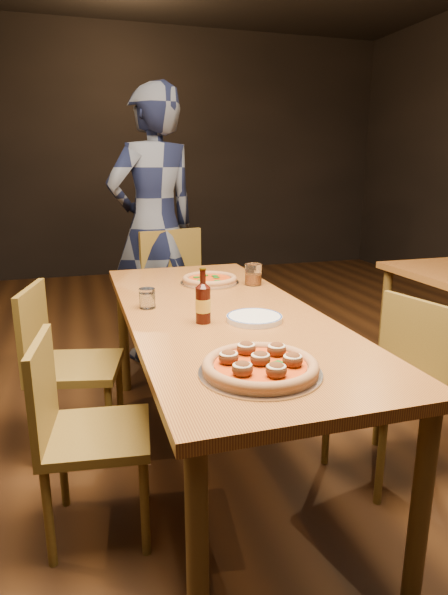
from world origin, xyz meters
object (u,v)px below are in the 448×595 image
object	(u,v)px
chair_main_nw	(97,433)
pizza_margherita	(210,280)
water_glass	(147,298)
pizza_meatball	(260,366)
chair_end	(186,300)
amber_glass	(253,274)
chair_main_e	(383,388)
plate_stack	(254,318)
beer_bottle	(203,304)
diner	(155,227)
chair_main_sw	(77,366)
table_main	(221,326)

from	to	relation	value
chair_main_nw	pizza_margherita	xyz separation A→B (m)	(0.65, 0.79, 0.36)
water_glass	pizza_meatball	bearing A→B (deg)	-74.92
chair_end	pizza_margherita	size ratio (longest dim) A/B	3.13
water_glass	amber_glass	size ratio (longest dim) A/B	0.79
chair_end	water_glass	size ratio (longest dim) A/B	11.10
water_glass	amber_glass	distance (m)	0.66
pizza_meatball	amber_glass	bearing A→B (deg)	70.98
water_glass	chair_end	bearing A→B (deg)	69.01
chair_main_e	amber_glass	bearing A→B (deg)	-164.17
chair_end	plate_stack	size ratio (longest dim) A/B	4.35
beer_bottle	diner	bearing A→B (deg)	87.44
water_glass	diner	size ratio (longest dim) A/B	0.05
chair_main_sw	pizza_meatball	bearing A→B (deg)	-139.67
chair_main_sw	pizza_margherita	bearing A→B (deg)	-64.42
chair_main_nw	water_glass	xyz separation A→B (m)	(0.26, 0.41, 0.39)
chair_main_nw	amber_glass	bearing A→B (deg)	-43.60
pizza_margherita	amber_glass	xyz separation A→B (m)	(0.21, -0.10, 0.04)
table_main	diner	xyz separation A→B (m)	(-0.04, 1.48, 0.27)
plate_stack	amber_glass	size ratio (longest dim) A/B	2.02
chair_main_sw	amber_glass	xyz separation A→B (m)	(0.92, 0.06, 0.38)
chair_main_nw	chair_end	world-z (taller)	chair_end
chair_main_sw	beer_bottle	size ratio (longest dim) A/B	3.95
table_main	pizza_margherita	distance (m)	0.53
chair_main_nw	chair_end	distance (m)	1.60
table_main	diner	distance (m)	1.51
table_main	diner	world-z (taller)	diner
pizza_margherita	water_glass	world-z (taller)	water_glass
chair_main_e	pizza_meatball	world-z (taller)	chair_main_e
water_glass	chair_main_nw	bearing A→B (deg)	-122.27
chair_main_nw	diner	distance (m)	1.92
chair_main_nw	chair_main_e	size ratio (longest dim) A/B	0.98
pizza_meatball	diner	xyz separation A→B (m)	(0.04, 2.17, 0.17)
water_glass	diner	bearing A→B (deg)	79.36
diner	beer_bottle	bearing A→B (deg)	65.52
chair_main_nw	pizza_meatball	distance (m)	0.73
chair_main_sw	diner	bearing A→B (deg)	-14.18
table_main	plate_stack	bearing A→B (deg)	-64.68
plate_stack	water_glass	size ratio (longest dim) A/B	2.55
chair_end	diner	world-z (taller)	diner
chair_end	amber_glass	xyz separation A→B (m)	(0.20, -0.76, 0.32)
table_main	amber_glass	size ratio (longest dim) A/B	18.00
amber_glass	diner	bearing A→B (deg)	107.73
chair_main_sw	chair_end	distance (m)	1.10
table_main	beer_bottle	bearing A→B (deg)	-127.93
chair_main_sw	pizza_margherita	distance (m)	0.80
chair_main_nw	chair_end	bearing A→B (deg)	-16.98
chair_end	pizza_margherita	xyz separation A→B (m)	(-0.01, -0.66, 0.28)
pizza_meatball	diner	distance (m)	2.18
chair_main_e	plate_stack	world-z (taller)	chair_main_e
water_glass	amber_glass	xyz separation A→B (m)	(0.60, 0.28, 0.01)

